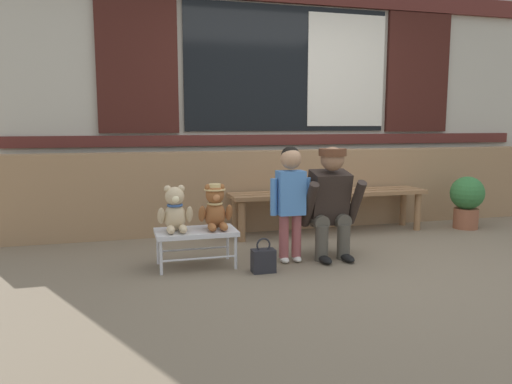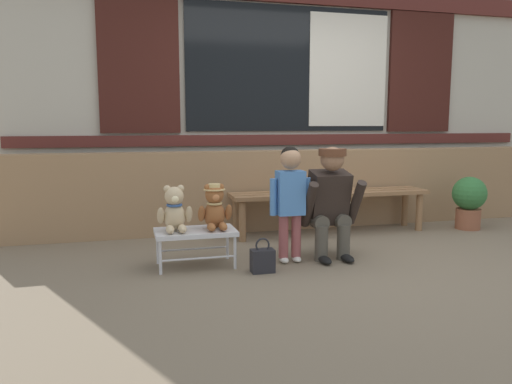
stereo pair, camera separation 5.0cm
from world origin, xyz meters
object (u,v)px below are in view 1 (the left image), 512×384
at_px(wooden_bench_long, 329,198).
at_px(teddy_bear_plain, 175,211).
at_px(small_display_bench, 196,234).
at_px(teddy_bear_with_hat, 215,208).
at_px(child_standing, 291,191).
at_px(handbag_on_ground, 263,260).
at_px(adult_crouching, 330,202).
at_px(potted_plant, 467,199).

distance_m(wooden_bench_long, teddy_bear_plain, 1.89).
xyz_separation_m(small_display_bench, teddy_bear_plain, (-0.16, 0.00, 0.20)).
bearing_deg(teddy_bear_with_hat, wooden_bench_long, 32.00).
distance_m(teddy_bear_with_hat, child_standing, 0.63).
bearing_deg(teddy_bear_with_hat, handbag_on_ground, -42.87).
bearing_deg(handbag_on_ground, small_display_bench, 148.53).
relative_size(teddy_bear_with_hat, child_standing, 0.38).
relative_size(small_display_bench, handbag_on_ground, 2.35).
height_order(adult_crouching, potted_plant, adult_crouching).
bearing_deg(potted_plant, adult_crouching, -160.28).
height_order(small_display_bench, child_standing, child_standing).
relative_size(small_display_bench, potted_plant, 1.12).
xyz_separation_m(wooden_bench_long, adult_crouching, (-0.38, -0.89, 0.11)).
xyz_separation_m(teddy_bear_with_hat, potted_plant, (2.90, 0.65, -0.15)).
bearing_deg(teddy_bear_with_hat, teddy_bear_plain, -179.87).
bearing_deg(potted_plant, teddy_bear_with_hat, -167.30).
xyz_separation_m(small_display_bench, teddy_bear_with_hat, (0.16, 0.00, 0.21)).
bearing_deg(small_display_bench, potted_plant, 12.10).
xyz_separation_m(teddy_bear_with_hat, handbag_on_ground, (0.32, -0.29, -0.38)).
bearing_deg(handbag_on_ground, teddy_bear_with_hat, 137.13).
xyz_separation_m(small_display_bench, potted_plant, (3.06, 0.66, 0.06)).
bearing_deg(wooden_bench_long, small_display_bench, -150.72).
height_order(small_display_bench, teddy_bear_plain, teddy_bear_plain).
distance_m(wooden_bench_long, handbag_on_ground, 1.58).
xyz_separation_m(wooden_bench_long, handbag_on_ground, (-1.05, -1.15, -0.28)).
xyz_separation_m(child_standing, potted_plant, (2.29, 0.73, -0.27)).
height_order(teddy_bear_with_hat, child_standing, child_standing).
distance_m(teddy_bear_plain, adult_crouching, 1.30).
bearing_deg(child_standing, teddy_bear_plain, 175.63).
bearing_deg(handbag_on_ground, teddy_bear_plain, 155.28).
relative_size(teddy_bear_plain, adult_crouching, 0.38).
xyz_separation_m(teddy_bear_with_hat, adult_crouching, (0.98, -0.03, 0.01)).
relative_size(small_display_bench, child_standing, 0.67).
relative_size(wooden_bench_long, small_display_bench, 3.28).
xyz_separation_m(teddy_bear_plain, child_standing, (0.93, -0.07, 0.13)).
distance_m(child_standing, adult_crouching, 0.39).
relative_size(wooden_bench_long, potted_plant, 3.68).
distance_m(small_display_bench, child_standing, 0.84).
height_order(small_display_bench, teddy_bear_with_hat, teddy_bear_with_hat).
relative_size(small_display_bench, teddy_bear_plain, 1.76).
bearing_deg(potted_plant, handbag_on_ground, -159.87).
xyz_separation_m(teddy_bear_plain, handbag_on_ground, (0.64, -0.29, -0.37)).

